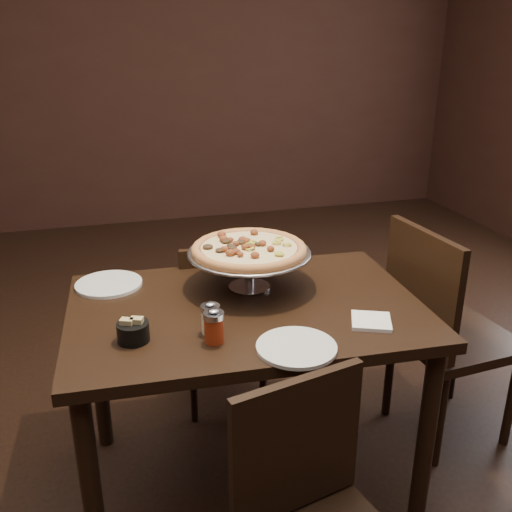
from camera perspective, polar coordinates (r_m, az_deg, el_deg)
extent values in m
cube|color=black|center=(2.45, -2.57, -21.50)|extent=(6.00, 7.00, 0.02)
cube|color=black|center=(5.29, -12.03, 18.10)|extent=(6.00, 0.02, 2.80)
cube|color=black|center=(2.02, -0.99, -5.46)|extent=(1.26, 0.87, 0.04)
cylinder|color=black|center=(1.92, -16.10, -21.86)|extent=(0.06, 0.06, 0.73)
cylinder|color=black|center=(2.12, 16.62, -17.17)|extent=(0.06, 0.06, 0.73)
cylinder|color=black|center=(2.48, -15.48, -10.94)|extent=(0.06, 0.06, 0.73)
cylinder|color=black|center=(2.64, 9.38, -8.31)|extent=(0.06, 0.06, 0.73)
cylinder|color=#AEAEB5|center=(2.14, -0.68, -3.10)|extent=(0.16, 0.16, 0.01)
cylinder|color=#AEAEB5|center=(2.11, -0.69, -1.48)|extent=(0.03, 0.03, 0.12)
cylinder|color=#AEAEB5|center=(2.09, -0.70, 0.15)|extent=(0.11, 0.11, 0.01)
cylinder|color=#9A9B9F|center=(2.08, -0.70, 0.32)|extent=(0.44, 0.44, 0.01)
torus|color=#9A9B9F|center=(2.08, -0.70, 0.35)|extent=(0.46, 0.46, 0.01)
cylinder|color=#AA6233|center=(2.08, -0.70, 0.58)|extent=(0.41, 0.41, 0.01)
torus|color=#AA6233|center=(2.08, -0.70, 0.69)|extent=(0.42, 0.42, 0.04)
cylinder|color=tan|center=(2.08, -0.70, 0.84)|extent=(0.35, 0.35, 0.01)
cylinder|color=beige|center=(1.82, -4.56, -6.58)|extent=(0.06, 0.06, 0.08)
cylinder|color=#AEAEB5|center=(1.80, -4.60, -5.23)|extent=(0.06, 0.06, 0.02)
ellipsoid|color=#AEAEB5|center=(1.79, -4.61, -4.79)|extent=(0.03, 0.03, 0.01)
cylinder|color=maroon|center=(1.77, -4.22, -7.40)|extent=(0.06, 0.06, 0.08)
cylinder|color=#AEAEB5|center=(1.74, -4.26, -5.95)|extent=(0.06, 0.06, 0.02)
ellipsoid|color=#AEAEB5|center=(1.74, -4.27, -5.47)|extent=(0.03, 0.03, 0.01)
cylinder|color=black|center=(1.81, -12.18, -7.44)|extent=(0.10, 0.10, 0.06)
cube|color=tan|center=(1.80, -12.75, -7.10)|extent=(0.05, 0.04, 0.07)
cube|color=tan|center=(1.81, -11.79, -7.01)|extent=(0.05, 0.04, 0.07)
cube|color=white|center=(1.92, 11.45, -6.42)|extent=(0.17, 0.17, 0.01)
cylinder|color=silver|center=(2.23, -14.50, -2.73)|extent=(0.25, 0.25, 0.01)
cylinder|color=silver|center=(1.74, 4.07, -9.09)|extent=(0.25, 0.25, 0.01)
cone|color=#AEAEB5|center=(1.95, 0.41, -1.00)|extent=(0.14, 0.14, 0.00)
cylinder|color=black|center=(1.95, 0.41, -0.93)|extent=(0.09, 0.09, 0.02)
cube|color=black|center=(2.67, -3.37, -6.70)|extent=(0.42, 0.42, 0.04)
cube|color=black|center=(2.41, -2.85, -3.72)|extent=(0.39, 0.05, 0.41)
cylinder|color=black|center=(2.93, -0.64, -8.62)|extent=(0.03, 0.03, 0.38)
cylinder|color=black|center=(2.89, -6.91, -9.20)|extent=(0.03, 0.03, 0.38)
cylinder|color=black|center=(2.66, 0.72, -11.96)|extent=(0.03, 0.03, 0.38)
cylinder|color=black|center=(2.63, -6.25, -12.67)|extent=(0.03, 0.03, 0.38)
cube|color=black|center=(1.60, 4.09, -18.36)|extent=(0.39, 0.12, 0.41)
cube|color=black|center=(2.57, 19.26, -7.76)|extent=(0.49, 0.49, 0.04)
cube|color=black|center=(2.33, 16.20, -3.07)|extent=(0.07, 0.45, 0.47)
cylinder|color=black|center=(2.69, 24.16, -13.06)|extent=(0.04, 0.04, 0.44)
cylinder|color=black|center=(2.91, 19.23, -9.61)|extent=(0.04, 0.04, 0.44)
cylinder|color=black|center=(2.48, 17.92, -15.34)|extent=(0.04, 0.04, 0.44)
cylinder|color=black|center=(2.71, 13.18, -11.32)|extent=(0.04, 0.04, 0.44)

